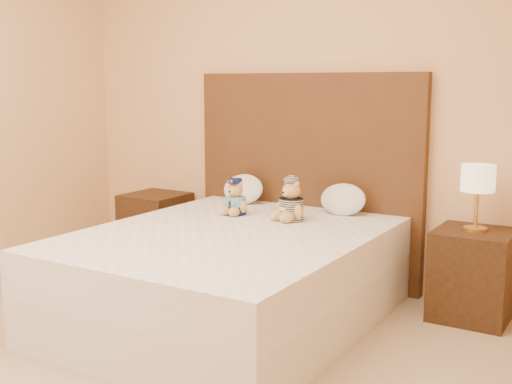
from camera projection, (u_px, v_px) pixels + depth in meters
The scene contains 10 objects.
room_walls at pixel (139, 1), 3.00m from camera, with size 4.04×4.52×2.72m.
bed at pixel (229, 276), 3.88m from camera, with size 1.60×2.00×0.55m.
headboard at pixel (306, 178), 4.65m from camera, with size 1.75×0.08×1.50m, color #4C2F16.
nightstand_left at pixel (156, 227), 5.19m from camera, with size 0.45×0.45×0.55m, color #3D2513.
nightstand_right at pixel (473, 274), 3.91m from camera, with size 0.45×0.45×0.55m, color #3D2513.
lamp at pixel (478, 182), 3.81m from camera, with size 0.20×0.20×0.40m.
teddy_police at pixel (235, 197), 4.32m from camera, with size 0.21×0.20×0.24m, color #B68247, non-canonical shape.
teddy_prisoner at pixel (291, 200), 4.13m from camera, with size 0.24×0.23×0.27m, color #B68247, non-canonical shape.
pillow_left at pixel (243, 188), 4.73m from camera, with size 0.33×0.21×0.23m, color white.
pillow_right at pixel (343, 198), 4.32m from camera, with size 0.32×0.21×0.23m, color white.
Camera 1 is at (2.08, -1.91, 1.42)m, focal length 45.00 mm.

